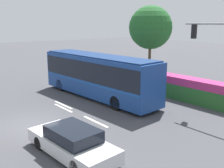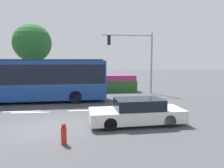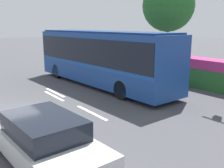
{
  "view_description": "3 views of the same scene",
  "coord_description": "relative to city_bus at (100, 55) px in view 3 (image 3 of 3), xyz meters",
  "views": [
    {
      "loc": [
        14.0,
        -5.54,
        5.77
      ],
      "look_at": [
        1.46,
        4.94,
        1.99
      ],
      "focal_mm": 41.88,
      "sensor_mm": 36.0,
      "label": 1
    },
    {
      "loc": [
        2.2,
        -10.16,
        3.25
      ],
      "look_at": [
        3.81,
        4.41,
        1.61
      ],
      "focal_mm": 32.72,
      "sensor_mm": 36.0,
      "label": 2
    },
    {
      "loc": [
        11.19,
        -2.45,
        3.75
      ],
      "look_at": [
        1.73,
        4.5,
        1.08
      ],
      "focal_mm": 41.5,
      "sensor_mm": 36.0,
      "label": 3
    }
  ],
  "objects": [
    {
      "name": "sedan_foreground",
      "position": [
        6.88,
        -6.56,
        -1.3
      ],
      "size": [
        4.93,
        2.1,
        1.33
      ],
      "rotation": [
        0.0,
        0.0,
        3.2
      ],
      "color": "silver",
      "rests_on": "ground"
    },
    {
      "name": "street_tree_left",
      "position": [
        -2.16,
        8.45,
        3.45
      ],
      "size": [
        4.42,
        4.42,
        7.6
      ],
      "color": "brown",
      "rests_on": "ground"
    },
    {
      "name": "lane_stripe_far",
      "position": [
        0.04,
        -3.16,
        -1.93
      ],
      "size": [
        2.4,
        0.16,
        0.01
      ],
      "primitive_type": "cube",
      "color": "silver",
      "rests_on": "ground"
    },
    {
      "name": "flowering_hedge",
      "position": [
        4.94,
        4.85,
        -1.07
      ],
      "size": [
        9.02,
        1.37,
        1.76
      ],
      "color": "#286028",
      "rests_on": "ground"
    },
    {
      "name": "city_bus",
      "position": [
        0.0,
        0.0,
        0.0
      ],
      "size": [
        11.55,
        2.95,
        3.41
      ],
      "rotation": [
        0.0,
        0.0,
        3.18
      ],
      "color": "navy",
      "rests_on": "ground"
    },
    {
      "name": "lane_stripe_near",
      "position": [
        4.23,
        -3.33,
        -1.93
      ],
      "size": [
        2.4,
        0.16,
        0.01
      ],
      "primitive_type": "cube",
      "color": "silver",
      "rests_on": "ground"
    },
    {
      "name": "ground_plane",
      "position": [
        2.26,
        -6.54,
        -1.93
      ],
      "size": [
        140.0,
        140.0,
        0.0
      ],
      "primitive_type": "plane",
      "color": "#444449"
    },
    {
      "name": "lane_stripe_mid",
      "position": [
        0.68,
        -3.52,
        -1.93
      ],
      "size": [
        2.4,
        0.16,
        0.01
      ],
      "primitive_type": "cube",
      "color": "silver",
      "rests_on": "ground"
    }
  ]
}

